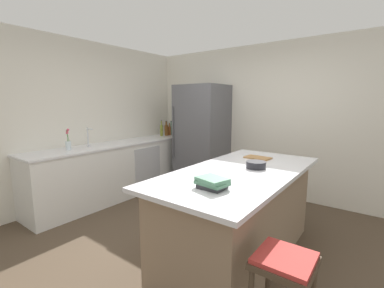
% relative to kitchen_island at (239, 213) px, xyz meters
% --- Properties ---
extents(ground_plane, '(7.20, 7.20, 0.00)m').
position_rel_kitchen_island_xyz_m(ground_plane, '(-0.42, -0.17, -0.47)').
color(ground_plane, '#4C3D2D').
extents(wall_rear, '(6.00, 0.10, 2.60)m').
position_rel_kitchen_island_xyz_m(wall_rear, '(-0.42, 2.08, 0.83)').
color(wall_rear, silver).
rests_on(wall_rear, ground_plane).
extents(wall_left, '(0.10, 6.00, 2.60)m').
position_rel_kitchen_island_xyz_m(wall_left, '(-2.87, -0.17, 0.83)').
color(wall_left, silver).
rests_on(wall_left, ground_plane).
extents(counter_run_left, '(0.65, 3.07, 0.93)m').
position_rel_kitchen_island_xyz_m(counter_run_left, '(-2.51, 0.41, -0.01)').
color(counter_run_left, silver).
rests_on(counter_run_left, ground_plane).
extents(kitchen_island, '(1.02, 2.16, 0.94)m').
position_rel_kitchen_island_xyz_m(kitchen_island, '(0.00, 0.00, 0.00)').
color(kitchen_island, '#8E755B').
rests_on(kitchen_island, ground_plane).
extents(refrigerator, '(0.84, 0.78, 1.93)m').
position_rel_kitchen_island_xyz_m(refrigerator, '(-1.63, 1.66, 0.49)').
color(refrigerator, '#56565B').
rests_on(refrigerator, ground_plane).
extents(bar_stool, '(0.36, 0.36, 0.67)m').
position_rel_kitchen_island_xyz_m(bar_stool, '(0.71, -0.81, 0.07)').
color(bar_stool, '#473828').
rests_on(bar_stool, ground_plane).
extents(sink_faucet, '(0.15, 0.05, 0.30)m').
position_rel_kitchen_island_xyz_m(sink_faucet, '(-2.56, -0.11, 0.61)').
color(sink_faucet, silver).
rests_on(sink_faucet, counter_run_left).
extents(flower_vase, '(0.08, 0.08, 0.31)m').
position_rel_kitchen_island_xyz_m(flower_vase, '(-2.54, -0.44, 0.55)').
color(flower_vase, silver).
rests_on(flower_vase, counter_run_left).
extents(gin_bottle, '(0.07, 0.07, 0.29)m').
position_rel_kitchen_island_xyz_m(gin_bottle, '(-2.55, 1.83, 0.57)').
color(gin_bottle, '#8CB79E').
rests_on(gin_bottle, counter_run_left).
extents(vinegar_bottle, '(0.06, 0.06, 0.26)m').
position_rel_kitchen_island_xyz_m(vinegar_bottle, '(-2.52, 1.74, 0.56)').
color(vinegar_bottle, '#994C23').
rests_on(vinegar_bottle, counter_run_left).
extents(whiskey_bottle, '(0.08, 0.08, 0.30)m').
position_rel_kitchen_island_xyz_m(whiskey_bottle, '(-2.52, 1.65, 0.58)').
color(whiskey_bottle, brown).
rests_on(whiskey_bottle, counter_run_left).
extents(olive_oil_bottle, '(0.06, 0.06, 0.32)m').
position_rel_kitchen_island_xyz_m(olive_oil_bottle, '(-2.56, 1.54, 0.58)').
color(olive_oil_bottle, olive).
rests_on(olive_oil_bottle, counter_run_left).
extents(cookbook_stack, '(0.27, 0.23, 0.09)m').
position_rel_kitchen_island_xyz_m(cookbook_stack, '(0.08, -0.66, 0.51)').
color(cookbook_stack, '#2D2D33').
rests_on(cookbook_stack, kitchen_island).
extents(mixing_bowl, '(0.20, 0.20, 0.07)m').
position_rel_kitchen_island_xyz_m(mixing_bowl, '(0.10, 0.16, 0.50)').
color(mixing_bowl, black).
rests_on(mixing_bowl, kitchen_island).
extents(cutting_board, '(0.31, 0.21, 0.02)m').
position_rel_kitchen_island_xyz_m(cutting_board, '(-0.08, 0.63, 0.47)').
color(cutting_board, '#9E7042').
rests_on(cutting_board, kitchen_island).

